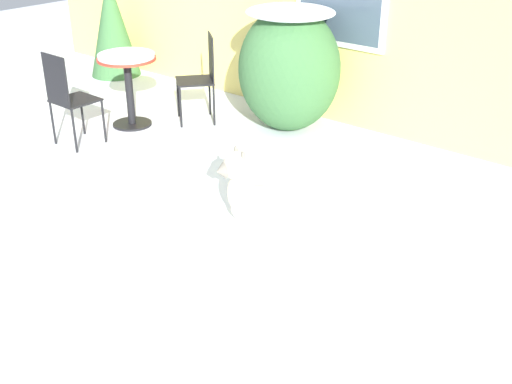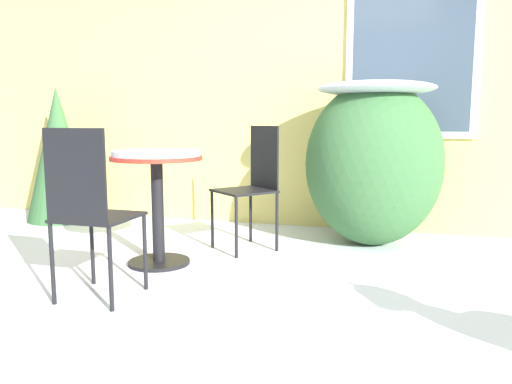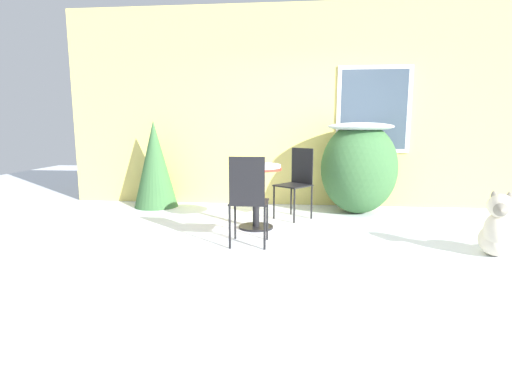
{
  "view_description": "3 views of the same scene",
  "coord_description": "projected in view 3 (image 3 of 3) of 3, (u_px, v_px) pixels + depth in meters",
  "views": [
    {
      "loc": [
        4.75,
        -3.79,
        2.58
      ],
      "look_at": [
        1.8,
        -0.25,
        0.27
      ],
      "focal_mm": 45.0,
      "sensor_mm": 36.0,
      "label": 1
    },
    {
      "loc": [
        0.94,
        -2.56,
        1.02
      ],
      "look_at": [
        0.0,
        0.6,
        0.55
      ],
      "focal_mm": 35.0,
      "sensor_mm": 36.0,
      "label": 2
    },
    {
      "loc": [
        -0.22,
        -4.36,
        1.3
      ],
      "look_at": [
        -0.72,
        0.58,
        0.47
      ],
      "focal_mm": 28.0,
      "sensor_mm": 36.0,
      "label": 3
    }
  ],
  "objects": [
    {
      "name": "dog",
      "position": [
        497.0,
        232.0,
        3.95
      ],
      "size": [
        0.48,
        0.63,
        0.68
      ],
      "rotation": [
        0.0,
        0.0,
        -0.41
      ],
      "color": "beige",
      "rests_on": "ground_plane"
    },
    {
      "name": "patio_chair_far_side",
      "position": [
        248.0,
        197.0,
        4.26
      ],
      "size": [
        0.41,
        0.41,
        0.98
      ],
      "rotation": [
        0.0,
        0.0,
        3.14
      ],
      "color": "black",
      "rests_on": "ground_plane"
    },
    {
      "name": "house_wall",
      "position": [
        314.0,
        107.0,
        6.36
      ],
      "size": [
        8.0,
        0.1,
        3.17
      ],
      "color": "#E5D16B",
      "rests_on": "ground_plane"
    },
    {
      "name": "patio_table",
      "position": [
        256.0,
        180.0,
        5.01
      ],
      "size": [
        0.64,
        0.64,
        0.82
      ],
      "color": "black",
      "rests_on": "ground_plane"
    },
    {
      "name": "patio_chair_near_table",
      "position": [
        297.0,
        180.0,
        5.59
      ],
      "size": [
        0.57,
        0.57,
        0.98
      ],
      "rotation": [
        0.0,
        0.0,
        -0.69
      ],
      "color": "black",
      "rests_on": "ground_plane"
    },
    {
      "name": "shrub_left",
      "position": [
        359.0,
        166.0,
        5.89
      ],
      "size": [
        1.11,
        1.08,
        1.34
      ],
      "color": "#386638",
      "rests_on": "ground_plane"
    },
    {
      "name": "ground_plane",
      "position": [
        315.0,
        243.0,
        4.47
      ],
      "size": [
        16.0,
        16.0,
        0.0
      ],
      "primitive_type": "plane",
      "color": "silver"
    },
    {
      "name": "evergreen_bush",
      "position": [
        155.0,
        164.0,
        6.35
      ],
      "size": [
        0.69,
        0.69,
        1.38
      ],
      "color": "#386638",
      "rests_on": "ground_plane"
    }
  ]
}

